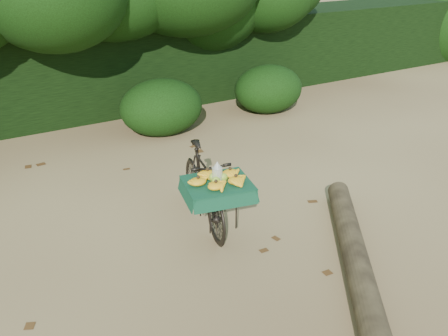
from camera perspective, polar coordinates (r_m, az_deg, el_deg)
ground at (r=5.45m, az=-3.86°, el=-12.93°), size 80.00×80.00×0.00m
vendor_bicycle at (r=6.11m, az=-2.44°, el=-2.22°), size 0.96×1.88×1.06m
fallen_log at (r=5.37m, az=16.19°, el=-12.82°), size 2.55×3.44×0.29m
hedge_backdrop at (r=10.62m, az=-19.62°, el=10.62°), size 26.00×1.80×1.80m
tree_row at (r=9.53m, az=-23.50°, el=15.25°), size 14.50×2.00×4.00m
bush_clumps at (r=8.98m, az=-13.42°, el=5.81°), size 8.80×1.70×0.90m
leaf_litter at (r=5.92m, az=-6.70°, el=-9.43°), size 7.00×7.30×0.01m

